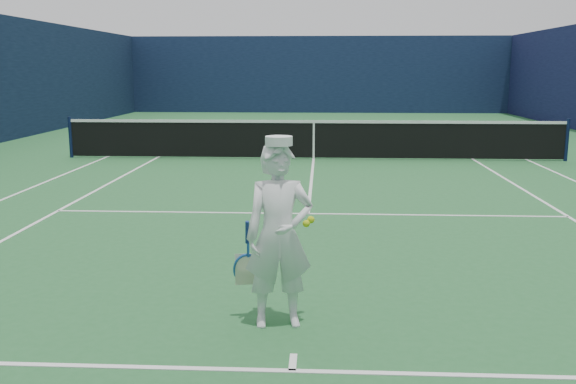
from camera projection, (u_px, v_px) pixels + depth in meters
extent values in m
plane|color=#246030|center=(314.00, 159.00, 16.61)|extent=(80.00, 80.00, 0.00)
cube|color=white|center=(317.00, 122.00, 28.26)|extent=(11.03, 0.06, 0.01)
cube|color=white|center=(292.00, 371.00, 4.95)|extent=(11.03, 0.06, 0.01)
cube|color=white|center=(106.00, 157.00, 16.89)|extent=(0.06, 23.83, 0.01)
cube|color=white|center=(529.00, 161.00, 16.32)|extent=(0.06, 23.83, 0.01)
cube|color=white|center=(157.00, 158.00, 16.82)|extent=(0.06, 23.77, 0.01)
cube|color=white|center=(474.00, 160.00, 16.39)|extent=(0.06, 23.77, 0.01)
cube|color=white|center=(316.00, 134.00, 22.88)|extent=(8.23, 0.06, 0.01)
cube|color=white|center=(308.00, 214.00, 10.33)|extent=(8.23, 0.06, 0.01)
cube|color=white|center=(314.00, 159.00, 16.61)|extent=(0.06, 12.80, 0.01)
cube|color=white|center=(317.00, 122.00, 28.12)|extent=(0.06, 0.30, 0.01)
cube|color=white|center=(293.00, 362.00, 5.10)|extent=(0.06, 0.30, 0.01)
cube|color=#0F1A38|center=(319.00, 75.00, 33.88)|extent=(20.12, 0.12, 4.00)
cylinder|color=#141E4C|center=(71.00, 137.00, 16.84)|extent=(0.09, 0.09, 1.07)
cylinder|color=#141E4C|center=(567.00, 140.00, 16.17)|extent=(0.09, 0.09, 1.07)
cube|color=black|center=(314.00, 140.00, 16.51)|extent=(12.79, 0.02, 0.92)
cube|color=white|center=(314.00, 122.00, 16.43)|extent=(12.79, 0.04, 0.07)
cube|color=white|center=(314.00, 141.00, 16.52)|extent=(0.05, 0.03, 0.94)
imported|color=white|center=(279.00, 236.00, 5.72)|extent=(0.67, 0.50, 1.67)
cylinder|color=white|center=(279.00, 141.00, 5.56)|extent=(0.24, 0.24, 0.08)
cube|color=white|center=(277.00, 143.00, 5.69)|extent=(0.19, 0.13, 0.02)
cylinder|color=navy|center=(247.00, 232.00, 5.76)|extent=(0.05, 0.09, 0.22)
cube|color=#1C4A98|center=(248.00, 250.00, 5.85)|extent=(0.03, 0.02, 0.14)
torus|color=#1C4A98|center=(247.00, 269.00, 5.95)|extent=(0.31, 0.15, 0.29)
cube|color=beige|center=(247.00, 269.00, 5.95)|extent=(0.22, 0.04, 0.30)
sphere|color=#C9D618|center=(306.00, 224.00, 5.83)|extent=(0.07, 0.07, 0.07)
sphere|color=#C9D618|center=(311.00, 220.00, 5.85)|extent=(0.07, 0.07, 0.07)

